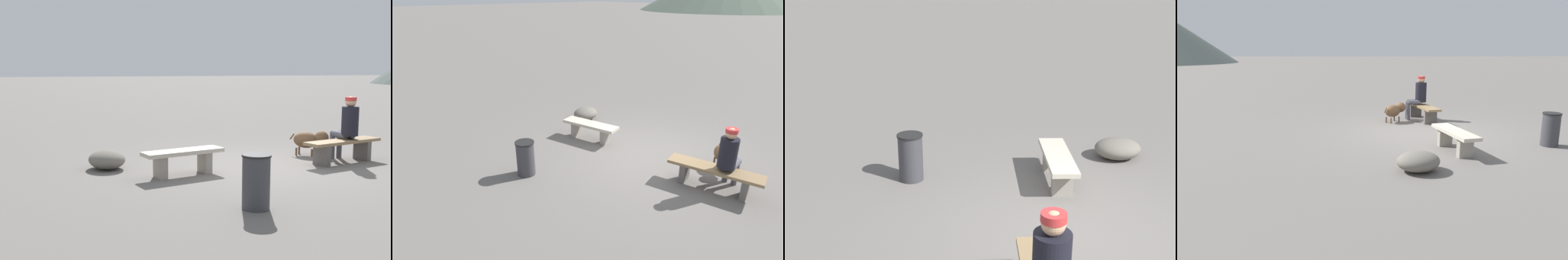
% 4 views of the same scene
% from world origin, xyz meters
% --- Properties ---
extents(ground, '(210.00, 210.00, 0.06)m').
position_xyz_m(ground, '(0.00, 0.00, -0.03)').
color(ground, slate).
extents(bench_left, '(1.57, 0.73, 0.46)m').
position_xyz_m(bench_left, '(-1.71, -0.34, 0.33)').
color(bench_left, gray).
rests_on(bench_left, ground).
extents(bench_right, '(1.86, 0.79, 0.47)m').
position_xyz_m(bench_right, '(1.71, -0.25, 0.34)').
color(bench_right, '#605B56').
rests_on(bench_right, ground).
extents(seated_person, '(0.37, 0.64, 1.35)m').
position_xyz_m(seated_person, '(1.88, -0.13, 0.78)').
color(seated_person, black).
rests_on(seated_person, ground).
extents(dog, '(0.70, 0.74, 0.57)m').
position_xyz_m(dog, '(1.49, 0.63, 0.36)').
color(dog, brown).
rests_on(dog, ground).
extents(trash_bin, '(0.41, 0.41, 0.76)m').
position_xyz_m(trash_bin, '(-1.35, -2.61, 0.38)').
color(trash_bin, '#38383D').
rests_on(trash_bin, ground).
extents(boulder, '(0.87, 0.96, 0.36)m').
position_xyz_m(boulder, '(-2.94, 0.64, 0.18)').
color(boulder, '#6B665B').
rests_on(boulder, ground).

